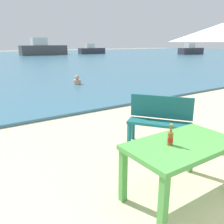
# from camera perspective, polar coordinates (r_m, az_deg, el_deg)

# --- Properties ---
(picnic_table_green) EXTENTS (1.40, 0.80, 0.76)m
(picnic_table_green) POSITION_cam_1_polar(r_m,az_deg,el_deg) (3.10, 16.26, -8.92)
(picnic_table_green) COLOR #4C9E47
(picnic_table_green) RESTS_ON ground_plane
(beer_bottle_amber) EXTENTS (0.07, 0.07, 0.26)m
(beer_bottle_amber) POSITION_cam_1_polar(r_m,az_deg,el_deg) (2.92, 13.75, -5.94)
(beer_bottle_amber) COLOR brown
(beer_bottle_amber) RESTS_ON picnic_table_green
(bench_teal_center) EXTENTS (1.01, 1.18, 0.95)m
(bench_teal_center) POSITION_cam_1_polar(r_m,az_deg,el_deg) (4.69, 11.38, -1.33)
(bench_teal_center) COLOR #196066
(bench_teal_center) RESTS_ON ground_plane
(swimmer_person) EXTENTS (0.34, 0.34, 0.41)m
(swimmer_person) POSITION_cam_1_polar(r_m,az_deg,el_deg) (11.16, -8.34, 7.41)
(swimmer_person) COLOR tan
(swimmer_person) RESTS_ON sea_water
(boat_ferry) EXTENTS (4.47, 1.22, 1.63)m
(boat_ferry) POSITION_cam_1_polar(r_m,az_deg,el_deg) (40.87, -4.90, 14.49)
(boat_ferry) COLOR #38383F
(boat_ferry) RESTS_ON sea_water
(boat_fishing_trawler) EXTENTS (6.82, 1.86, 2.48)m
(boat_fishing_trawler) POSITION_cam_1_polar(r_m,az_deg,el_deg) (38.28, -16.14, 14.27)
(boat_fishing_trawler) COLOR #4C4C4C
(boat_fishing_trawler) RESTS_ON sea_water
(boat_cargo_ship) EXTENTS (4.74, 1.29, 1.72)m
(boat_cargo_ship) POSITION_cam_1_polar(r_m,az_deg,el_deg) (41.15, 18.26, 13.82)
(boat_cargo_ship) COLOR #38383F
(boat_cargo_ship) RESTS_ON sea_water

